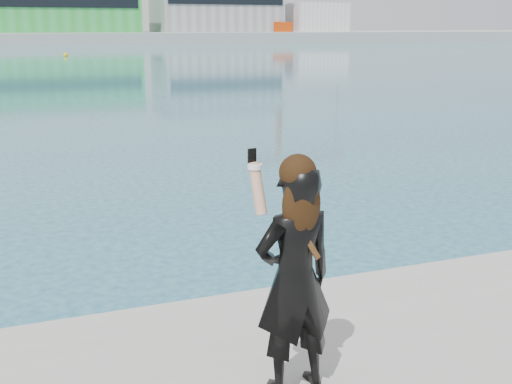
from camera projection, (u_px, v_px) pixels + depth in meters
far_quay at (13, 38)px, 122.46m from camera, size 320.00×40.00×2.00m
warehouse_green at (55, 4)px, 121.85m from camera, size 30.60×16.36×10.50m
warehouse_grey_right at (215, 1)px, 132.77m from camera, size 25.50×15.35×12.50m
ancillary_shed at (315, 17)px, 139.48m from camera, size 12.00×10.00×6.00m
flagpole_right at (136, 8)px, 120.65m from camera, size 1.28×0.16×8.00m
buoy_near at (66, 56)px, 69.16m from camera, size 0.50×0.50×0.50m
woman at (295, 273)px, 4.18m from camera, size 0.60×0.43×1.65m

